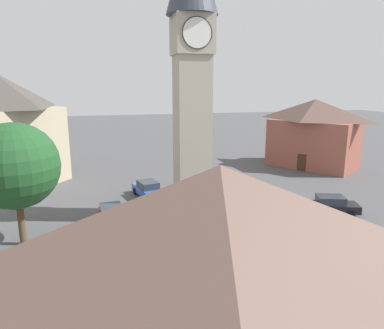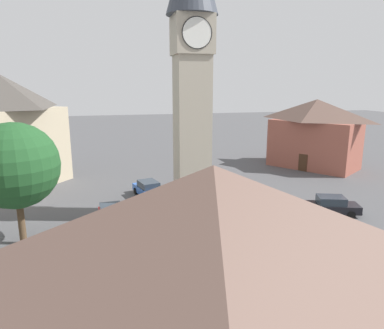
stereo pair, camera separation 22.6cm
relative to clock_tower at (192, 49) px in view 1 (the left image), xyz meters
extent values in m
plane|color=#4C4C4F|center=(0.00, 0.00, -12.85)|extent=(200.00, 200.00, 0.00)
cube|color=gray|center=(0.00, 0.00, -12.55)|extent=(3.11, 3.11, 0.60)
cube|color=#ADA38E|center=(0.00, 0.00, -6.33)|extent=(2.49, 2.49, 11.84)
cube|color=#ADA38E|center=(0.00, 0.00, 0.96)|extent=(2.79, 2.79, 2.74)
cylinder|color=white|center=(0.00, 1.42, 0.96)|extent=(2.09, 0.04, 2.09)
torus|color=black|center=(0.00, 1.43, 0.96)|extent=(2.15, 0.06, 2.15)
cube|color=black|center=(0.00, 1.46, 1.19)|extent=(0.05, 0.02, 0.58)
cube|color=black|center=(0.31, 1.46, 0.96)|extent=(0.79, 0.02, 0.04)
cylinder|color=white|center=(0.00, -1.42, 0.96)|extent=(2.09, 0.04, 2.09)
torus|color=black|center=(0.00, -1.43, 0.96)|extent=(2.15, 0.06, 2.15)
cube|color=black|center=(-3.50, -6.32, -12.26)|extent=(1.84, 4.15, 0.64)
cube|color=#28333D|center=(-3.49, -6.17, -11.64)|extent=(1.63, 2.15, 0.64)
cylinder|color=black|center=(-2.74, -7.57, -12.53)|extent=(0.24, 0.65, 0.64)
cylinder|color=black|center=(-4.34, -7.52, -12.53)|extent=(0.24, 0.65, 0.64)
cylinder|color=black|center=(-2.66, -5.12, -12.53)|extent=(0.24, 0.65, 0.64)
cylinder|color=black|center=(-4.26, -5.06, -12.53)|extent=(0.24, 0.65, 0.64)
cube|color=black|center=(-3.57, -8.34, -12.48)|extent=(1.67, 0.18, 0.16)
cube|color=red|center=(-6.32, -0.56, -12.26)|extent=(2.02, 4.22, 0.64)
cube|color=#28333D|center=(-6.34, -0.41, -11.64)|extent=(1.72, 2.22, 0.64)
cylinder|color=black|center=(-5.43, -1.72, -12.53)|extent=(0.27, 0.66, 0.64)
cylinder|color=black|center=(-7.02, -1.84, -12.53)|extent=(0.27, 0.66, 0.64)
cylinder|color=black|center=(-5.62, 0.73, -12.53)|extent=(0.27, 0.66, 0.64)
cylinder|color=black|center=(-7.22, 0.61, -12.53)|extent=(0.27, 0.66, 0.64)
cube|color=black|center=(-6.17, -2.57, -12.48)|extent=(1.67, 0.25, 0.16)
cube|color=gold|center=(6.22, -9.21, -12.26)|extent=(4.37, 3.64, 0.64)
cube|color=#28333D|center=(6.10, -9.13, -11.64)|extent=(2.61, 2.44, 0.64)
cylinder|color=black|center=(7.69, -9.20, -12.53)|extent=(0.66, 0.53, 0.64)
cylinder|color=black|center=(6.83, -10.55, -12.53)|extent=(0.66, 0.53, 0.64)
cylinder|color=black|center=(5.61, -7.88, -12.53)|extent=(0.66, 0.53, 0.64)
cylinder|color=black|center=(4.75, -9.23, -12.53)|extent=(0.66, 0.53, 0.64)
cube|color=black|center=(7.92, -10.30, -12.48)|extent=(1.00, 1.47, 0.16)
cube|color=black|center=(11.15, -2.52, -12.26)|extent=(4.43, 2.94, 0.64)
cube|color=#28333D|center=(11.00, -2.48, -11.64)|extent=(2.49, 2.16, 0.64)
cylinder|color=black|center=(12.57, -2.17, -12.53)|extent=(0.68, 0.42, 0.64)
cylinder|color=black|center=(12.05, -3.68, -12.53)|extent=(0.68, 0.42, 0.64)
cylinder|color=black|center=(10.24, -1.37, -12.53)|extent=(0.68, 0.42, 0.64)
cylinder|color=black|center=(9.72, -2.88, -12.53)|extent=(0.68, 0.42, 0.64)
cube|color=black|center=(13.06, -3.18, -12.48)|extent=(0.65, 1.61, 0.16)
cube|color=#2D5BB7|center=(-2.80, 5.89, -12.26)|extent=(2.64, 4.39, 0.64)
cube|color=#28333D|center=(-2.76, 5.75, -11.64)|extent=(2.02, 2.41, 0.64)
cylinder|color=black|center=(-3.87, 6.89, -12.53)|extent=(0.37, 0.67, 0.64)
cylinder|color=black|center=(-2.32, 7.28, -12.53)|extent=(0.37, 0.67, 0.64)
cylinder|color=black|center=(-3.28, 4.50, -12.53)|extent=(0.37, 0.67, 0.64)
cylinder|color=black|center=(-1.72, 4.89, -12.53)|extent=(0.37, 0.67, 0.64)
cube|color=black|center=(-3.29, 7.85, -12.48)|extent=(1.65, 0.52, 0.16)
cylinder|color=#706656|center=(0.33, 7.63, -12.44)|extent=(0.13, 0.13, 0.82)
cylinder|color=#706656|center=(0.42, 7.47, -12.44)|extent=(0.13, 0.13, 0.82)
cube|color=white|center=(0.37, 7.55, -11.73)|extent=(0.37, 0.42, 0.60)
cylinder|color=white|center=(0.26, 7.75, -11.78)|extent=(0.09, 0.09, 0.60)
cylinder|color=white|center=(0.49, 7.34, -11.78)|extent=(0.09, 0.09, 0.60)
sphere|color=#9E7051|center=(0.37, 7.55, -11.28)|extent=(0.22, 0.22, 0.22)
sphere|color=black|center=(0.36, 7.54, -11.26)|extent=(0.20, 0.20, 0.20)
cylinder|color=brown|center=(-12.13, -2.17, -11.15)|extent=(0.44, 0.44, 3.40)
sphere|color=#1E4C23|center=(-12.13, -2.17, -7.51)|extent=(5.53, 5.53, 5.53)
cube|color=#995142|center=(19.26, 12.92, -9.85)|extent=(10.48, 11.69, 5.99)
pyramid|color=brown|center=(19.26, 12.92, -5.56)|extent=(11.01, 12.27, 2.61)
cube|color=#422819|center=(16.84, 11.29, -11.80)|extent=(0.68, 0.96, 2.10)
pyramid|color=brown|center=(-4.09, -18.25, -5.93)|extent=(12.56, 9.61, 3.14)
cube|color=tan|center=(-16.52, 12.88, -8.84)|extent=(12.68, 13.13, 8.02)
cube|color=#422819|center=(-13.39, 10.44, -11.80)|extent=(0.74, 0.92, 2.10)
camera|label=1|loc=(-6.79, -25.89, -2.51)|focal=32.88mm
camera|label=2|loc=(-6.57, -25.95, -2.51)|focal=32.88mm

